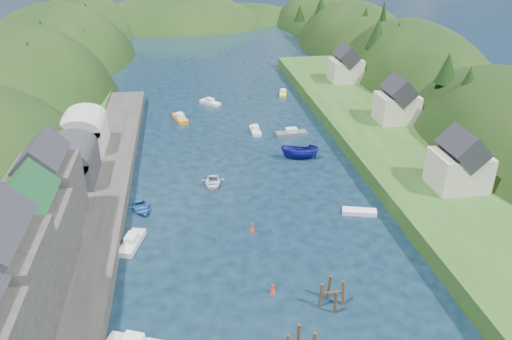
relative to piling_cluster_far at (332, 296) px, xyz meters
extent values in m
plane|color=black|center=(-4.15, 46.08, -1.13)|extent=(600.00, 600.00, 0.00)
ellipsoid|color=black|center=(-49.15, 71.08, -10.23)|extent=(44.00, 75.56, 52.00)
ellipsoid|color=black|center=(-49.15, 114.08, -9.56)|extent=(44.00, 75.56, 48.19)
ellipsoid|color=black|center=(-49.15, 156.08, -7.95)|extent=(44.00, 75.56, 39.00)
ellipsoid|color=black|center=(40.85, 71.08, -9.53)|extent=(36.00, 75.56, 48.00)
ellipsoid|color=black|center=(40.85, 114.08, -8.91)|extent=(36.00, 75.56, 44.49)
ellipsoid|color=black|center=(40.85, 156.08, -7.43)|extent=(36.00, 75.56, 36.00)
ellipsoid|color=black|center=(-14.15, 166.08, -11.13)|extent=(80.00, 60.00, 44.00)
ellipsoid|color=black|center=(13.85, 176.08, -13.13)|extent=(70.00, 56.00, 36.00)
cone|color=black|center=(-42.10, 62.09, 11.45)|extent=(4.73, 4.73, 5.62)
cone|color=black|center=(-46.51, 69.97, 11.95)|extent=(4.34, 4.34, 6.95)
cone|color=black|center=(-43.32, 80.63, 7.54)|extent=(5.28, 5.28, 5.66)
cone|color=black|center=(-46.53, 91.15, 10.76)|extent=(4.77, 4.77, 5.70)
cone|color=black|center=(-38.11, 98.99, 7.40)|extent=(4.07, 4.07, 5.07)
cone|color=black|center=(-45.28, 115.84, 8.44)|extent=(4.56, 4.56, 7.72)
cone|color=black|center=(-48.61, 123.73, 7.12)|extent=(4.75, 4.75, 5.82)
cone|color=black|center=(-42.81, 134.26, 8.01)|extent=(4.27, 4.27, 7.57)
cone|color=black|center=(33.63, 36.88, 9.22)|extent=(5.29, 5.29, 7.44)
cone|color=black|center=(33.03, 43.16, 11.08)|extent=(4.07, 4.07, 5.45)
cone|color=black|center=(37.60, 56.91, 6.97)|extent=(3.40, 3.40, 5.67)
cone|color=black|center=(35.92, 71.86, 10.06)|extent=(4.94, 4.94, 8.31)
cone|color=black|center=(31.90, 74.22, 11.24)|extent=(5.25, 5.25, 6.64)
cone|color=black|center=(38.77, 88.66, 12.09)|extent=(3.36, 3.36, 9.50)
cone|color=black|center=(38.23, 99.85, 9.83)|extent=(4.57, 4.57, 7.59)
cone|color=black|center=(37.24, 116.49, 8.31)|extent=(3.59, 3.59, 6.99)
cone|color=black|center=(32.47, 125.99, 10.56)|extent=(4.14, 4.14, 6.20)
cone|color=black|center=(27.20, 133.04, 7.32)|extent=(3.83, 3.83, 5.60)
cube|color=#2D2B28|center=(-28.15, 16.08, -0.13)|extent=(12.00, 110.00, 2.00)
cube|color=#234719|center=(-35.15, 16.08, 0.12)|extent=(12.00, 110.00, 2.50)
cube|color=#2D2B28|center=(-30.15, -0.92, 5.37)|extent=(8.00, 9.00, 9.00)
cube|color=#2D2B28|center=(-30.15, 8.08, 4.37)|extent=(8.00, 9.00, 7.00)
cube|color=#1E592D|center=(-30.15, 8.08, 8.83)|extent=(5.88, 9.36, 5.88)
cube|color=#2D2B28|center=(-30.15, 17.08, 4.87)|extent=(7.00, 8.00, 8.00)
cube|color=black|center=(-30.15, 17.08, 9.71)|extent=(5.15, 8.32, 5.15)
cube|color=#2D2D30|center=(-30.15, 29.08, 2.87)|extent=(7.00, 9.00, 4.00)
cylinder|color=#2D2D30|center=(-30.15, 29.08, 4.87)|extent=(7.00, 9.00, 7.00)
cube|color=#B2B2A8|center=(-30.15, 41.08, 2.87)|extent=(7.00, 9.00, 4.00)
cylinder|color=#B2B2A8|center=(-30.15, 41.08, 4.87)|extent=(7.00, 9.00, 7.00)
cube|color=#234719|center=(20.85, 36.08, 0.07)|extent=(16.00, 120.00, 2.40)
cube|color=beige|center=(22.85, 18.08, 3.77)|extent=(7.00, 6.00, 5.00)
cube|color=black|center=(22.85, 18.08, 7.11)|extent=(5.15, 6.24, 5.15)
cube|color=beige|center=(24.85, 44.08, 3.77)|extent=(7.00, 6.00, 5.00)
cube|color=black|center=(24.85, 44.08, 7.11)|extent=(5.15, 6.24, 5.15)
cube|color=beige|center=(23.85, 71.08, 3.77)|extent=(7.00, 6.00, 5.00)
cube|color=black|center=(23.85, 71.08, 7.11)|extent=(5.15, 6.24, 5.15)
cylinder|color=#382314|center=(-4.67, -5.23, 0.03)|extent=(0.32, 0.32, 3.52)
cylinder|color=#382314|center=(1.19, 0.00, -0.03)|extent=(0.32, 0.32, 3.40)
cylinder|color=#382314|center=(0.00, 1.19, -0.03)|extent=(0.32, 0.32, 3.40)
cylinder|color=#382314|center=(-1.19, 0.00, -0.03)|extent=(0.32, 0.32, 3.40)
cylinder|color=#382314|center=(0.00, -1.19, -0.03)|extent=(0.32, 0.32, 3.40)
cylinder|color=#382314|center=(0.00, 0.00, 0.55)|extent=(2.85, 0.16, 0.16)
cone|color=red|center=(-5.57, 2.76, -0.68)|extent=(0.70, 0.70, 0.90)
sphere|color=red|center=(-5.57, 2.76, -0.18)|extent=(0.30, 0.30, 0.30)
cone|color=red|center=(-6.03, 14.83, -0.68)|extent=(0.70, 0.70, 0.90)
sphere|color=red|center=(-6.03, 14.83, -0.18)|extent=(0.30, 0.30, 0.30)
imported|color=silver|center=(-10.07, 28.02, -0.77)|extent=(3.80, 5.09, 1.01)
cube|color=yellow|center=(8.99, 69.93, -0.84)|extent=(2.45, 4.82, 0.65)
cube|color=silver|center=(8.99, 69.93, -0.13)|extent=(1.38, 1.80, 0.70)
cube|color=orange|center=(-14.52, 56.73, -0.78)|extent=(3.28, 5.84, 0.78)
cube|color=silver|center=(-14.52, 56.73, 0.00)|extent=(1.76, 2.22, 0.70)
cube|color=#4F555B|center=(5.63, 45.41, -0.76)|extent=(5.86, 2.19, 0.81)
cube|color=silver|center=(5.63, 45.41, 0.03)|extent=(2.08, 1.43, 0.70)
cube|color=silver|center=(-19.49, -2.87, -0.05)|extent=(2.12, 1.79, 0.70)
imported|color=#19458E|center=(-20.12, 22.00, -0.80)|extent=(4.38, 5.29, 0.95)
cube|color=white|center=(8.82, 16.87, -0.84)|extent=(4.76, 2.63, 0.63)
cube|color=silver|center=(-20.86, 13.86, -0.79)|extent=(3.19, 5.68, 0.76)
cube|color=silver|center=(-20.86, 13.86, -0.02)|extent=(1.72, 2.16, 0.70)
cube|color=silver|center=(-0.66, 48.13, -0.83)|extent=(1.61, 4.77, 0.67)
cube|color=silver|center=(-0.66, 48.13, -0.11)|extent=(1.11, 1.68, 0.70)
cube|color=silver|center=(-7.99, 65.85, -0.82)|extent=(4.50, 4.78, 0.69)
cube|color=silver|center=(-7.99, 65.85, -0.09)|extent=(2.00, 2.05, 0.70)
imported|color=navy|center=(4.84, 35.31, -0.05)|extent=(6.56, 3.07, 2.45)
camera|label=1|loc=(-13.47, -38.04, 33.61)|focal=35.00mm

